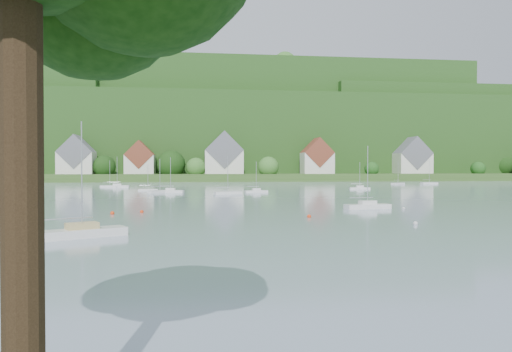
{
  "coord_description": "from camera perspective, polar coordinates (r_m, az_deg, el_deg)",
  "views": [
    {
      "loc": [
        -6.05,
        -16.04,
        5.6
      ],
      "look_at": [
        5.03,
        75.0,
        4.0
      ],
      "focal_mm": 33.72,
      "sensor_mm": 36.0,
      "label": 1
    }
  ],
  "objects": [
    {
      "name": "village_building_3",
      "position": [
        208.43,
        7.24,
        2.04
      ],
      "size": [
        13.0,
        10.4,
        15.5
      ],
      "color": "silver",
      "rests_on": "far_shore_strip"
    },
    {
      "name": "far_sailboat_cluster",
      "position": [
        132.58,
        -0.93,
        -1.26
      ],
      "size": [
        203.6,
        66.56,
        8.71
      ],
      "color": "silver",
      "rests_on": "ground"
    },
    {
      "name": "mooring_buoy_3",
      "position": [
        60.2,
        -16.68,
        -4.38
      ],
      "size": [
        0.5,
        0.5,
        0.5
      ],
      "primitive_type": "sphere",
      "color": "red",
      "rests_on": "ground"
    },
    {
      "name": "far_shore_strip",
      "position": [
        216.17,
        -5.33,
        -0.09
      ],
      "size": [
        600.0,
        60.0,
        3.0
      ],
      "primitive_type": "cube",
      "color": "#2F4D1D",
      "rests_on": "ground"
    },
    {
      "name": "village_building_2",
      "position": [
        204.4,
        -3.84,
        2.31
      ],
      "size": [
        16.0,
        11.44,
        18.0
      ],
      "color": "silver",
      "rests_on": "far_shore_strip"
    },
    {
      "name": "mooring_buoy_5",
      "position": [
        61.26,
        -13.4,
        -4.27
      ],
      "size": [
        0.45,
        0.45,
        0.45
      ],
      "primitive_type": "sphere",
      "color": "red",
      "rests_on": "ground"
    },
    {
      "name": "mooring_buoy_4",
      "position": [
        67.46,
        17.11,
        -3.81
      ],
      "size": [
        0.4,
        0.4,
        0.4
      ],
      "primitive_type": "sphere",
      "color": "silver",
      "rests_on": "ground"
    },
    {
      "name": "near_sailboat_3",
      "position": [
        67.2,
        13.09,
        -3.42
      ],
      "size": [
        6.53,
        2.71,
        8.55
      ],
      "rotation": [
        0.0,
        0.0,
        0.15
      ],
      "color": "silver",
      "rests_on": "ground"
    },
    {
      "name": "forested_ridge",
      "position": [
        285.21,
        -5.65,
        4.47
      ],
      "size": [
        620.0,
        181.22,
        69.89
      ],
      "color": "#143B12",
      "rests_on": "ground"
    },
    {
      "name": "ground",
      "position": [
        18.04,
        13.65,
        -17.12
      ],
      "size": [
        600.0,
        600.0,
        0.0
      ],
      "primitive_type": "plane",
      "color": "gray",
      "rests_on": "ground"
    },
    {
      "name": "village_building_4",
      "position": [
        227.37,
        18.06,
        1.96
      ],
      "size": [
        15.0,
        10.4,
        16.5
      ],
      "color": "silver",
      "rests_on": "far_shore_strip"
    },
    {
      "name": "mooring_buoy_2",
      "position": [
        54.33,
        6.32,
        -4.92
      ],
      "size": [
        0.47,
        0.47,
        0.47
      ],
      "primitive_type": "sphere",
      "color": "red",
      "rests_on": "ground"
    },
    {
      "name": "near_sailboat_2",
      "position": [
        41.2,
        -19.93,
        -6.21
      ],
      "size": [
        6.98,
        5.0,
        9.31
      ],
      "rotation": [
        0.0,
        0.0,
        0.5
      ],
      "color": "silver",
      "rests_on": "ground"
    },
    {
      "name": "village_building_0",
      "position": [
        208.9,
        -20.5,
        2.01
      ],
      "size": [
        14.0,
        10.4,
        16.0
      ],
      "color": "silver",
      "rests_on": "far_shore_strip"
    },
    {
      "name": "village_building_1",
      "position": [
        206.46,
        -13.61,
        1.85
      ],
      "size": [
        12.0,
        9.36,
        14.0
      ],
      "color": "silver",
      "rests_on": "far_shore_strip"
    },
    {
      "name": "mooring_buoy_1",
      "position": [
        49.76,
        18.39,
        -5.51
      ],
      "size": [
        0.45,
        0.45,
        0.45
      ],
      "primitive_type": "sphere",
      "color": "silver",
      "rests_on": "ground"
    }
  ]
}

